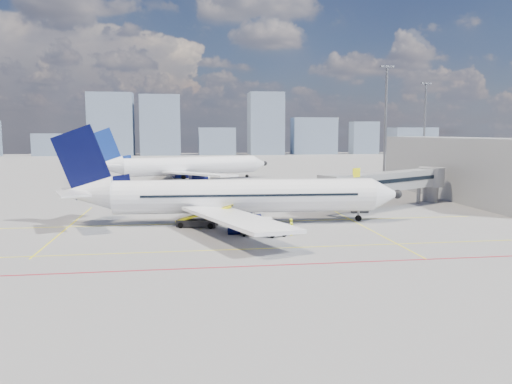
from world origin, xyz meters
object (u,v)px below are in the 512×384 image
Objects in this scene: main_aircraft at (230,197)px; baggage_tug at (275,231)px; second_aircraft at (184,166)px; cargo_dolly at (257,226)px; ramp_worker at (292,227)px; belt_loader at (198,221)px.

main_aircraft reaches higher than baggage_tug.
second_aircraft is 11.23× the size of cargo_dolly.
baggage_tug is at bearing 135.62° from ramp_worker.
cargo_dolly is 1.98× the size of ramp_worker.
ramp_worker is (5.73, -8.04, -2.30)m from main_aircraft.
belt_loader is at bearing 120.88° from baggage_tug.
cargo_dolly is at bearing -26.82° from belt_loader.
second_aircraft is 62.72m from cargo_dolly.
cargo_dolly is (7.51, -62.23, -2.18)m from second_aircraft.
main_aircraft reaches higher than belt_loader.
belt_loader is at bearing 92.00° from ramp_worker.
baggage_tug is at bearing -24.20° from belt_loader.
main_aircraft is at bearing -102.89° from second_aircraft.
cargo_dolly reaches higher than baggage_tug.
belt_loader is (-3.91, -1.95, -2.52)m from main_aircraft.
baggage_tug is 0.61× the size of cargo_dolly.
baggage_tug is 0.33× the size of belt_loader.
second_aircraft is 63.87m from ramp_worker.
main_aircraft is at bearing 114.10° from cargo_dolly.
cargo_dolly is (2.10, -7.42, -2.18)m from main_aircraft.
cargo_dolly is at bearing 114.57° from ramp_worker.
second_aircraft reaches higher than cargo_dolly.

